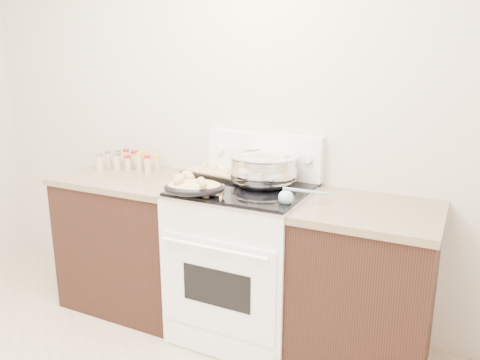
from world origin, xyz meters
The scene contains 9 objects.
counter_left centered at (-0.48, 1.43, 0.46)m, with size 0.93×0.67×0.92m.
counter_right centered at (1.08, 1.43, 0.46)m, with size 0.73×0.67×0.92m.
kitchen_range centered at (0.35, 1.42, 0.49)m, with size 0.78×0.73×1.22m.
mixing_bowl centered at (0.43, 1.52, 1.04)m, with size 0.48×0.48×0.24m.
roasting_pan centered at (0.17, 1.16, 0.99)m, with size 0.41×0.35×0.12m.
baking_sheet centered at (0.07, 1.65, 0.96)m, with size 0.49×0.38×0.06m.
wooden_spoon centered at (0.27, 1.19, 0.95)m, with size 0.14×0.27×0.04m.
blue_ladle centered at (0.69, 1.25, 0.98)m, with size 0.21×0.21×0.10m.
spice_jars centered at (-0.62, 1.57, 0.98)m, with size 0.40×0.24×0.13m.
Camera 1 is at (1.51, -0.95, 1.68)m, focal length 35.00 mm.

